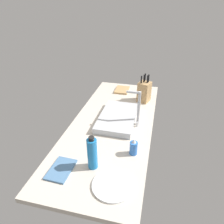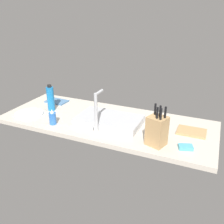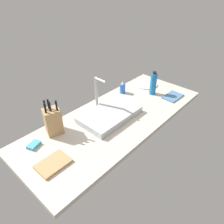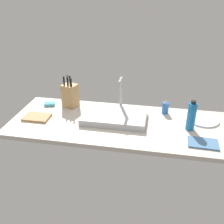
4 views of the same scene
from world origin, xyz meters
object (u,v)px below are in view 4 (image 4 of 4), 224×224
at_px(soap_bottle, 165,107).
at_px(dish_towel, 203,143).
at_px(knife_block, 70,95).
at_px(water_bottle, 191,116).
at_px(faucet, 121,92).
at_px(sink_basin, 114,117).
at_px(cutting_board, 37,117).
at_px(dinner_plate, 203,120).
at_px(dish_sponge, 50,104).

height_order(soap_bottle, dish_towel, soap_bottle).
distance_m(knife_block, soap_bottle, 0.82).
bearing_deg(water_bottle, faucet, 159.91).
xyz_separation_m(sink_basin, soap_bottle, (0.40, 0.19, 0.03)).
relative_size(faucet, soap_bottle, 2.43).
height_order(knife_block, dish_towel, knife_block).
xyz_separation_m(knife_block, cutting_board, (-0.20, -0.26, -0.10)).
bearing_deg(water_bottle, cutting_board, -177.59).
relative_size(sink_basin, knife_block, 1.82).
relative_size(sink_basin, dinner_plate, 2.08).
height_order(soap_bottle, water_bottle, water_bottle).
xyz_separation_m(knife_block, water_bottle, (1.00, -0.21, 0.00)).
bearing_deg(dish_sponge, cutting_board, -91.87).
distance_m(faucet, dish_sponge, 0.66).
bearing_deg(dish_sponge, knife_block, 6.82).
relative_size(knife_block, dish_towel, 1.37).
xyz_separation_m(faucet, dish_sponge, (-0.64, -0.01, -0.16)).
xyz_separation_m(cutting_board, soap_bottle, (1.02, 0.28, 0.04)).
distance_m(faucet, knife_block, 0.45).
bearing_deg(dish_towel, water_bottle, 112.63).
bearing_deg(water_bottle, knife_block, 167.96).
xyz_separation_m(faucet, knife_block, (-0.45, 0.01, -0.07)).
relative_size(sink_basin, dish_sponge, 5.58).
distance_m(sink_basin, water_bottle, 0.59).
bearing_deg(faucet, cutting_board, -158.59).
height_order(knife_block, dish_sponge, knife_block).
distance_m(faucet, soap_bottle, 0.39).
distance_m(soap_bottle, water_bottle, 0.30).
xyz_separation_m(soap_bottle, dish_towel, (0.26, -0.42, -0.05)).
height_order(faucet, water_bottle, faucet).
relative_size(cutting_board, dish_sponge, 2.27).
relative_size(sink_basin, faucet, 1.68).
bearing_deg(soap_bottle, dinner_plate, -13.45).
bearing_deg(dish_towel, soap_bottle, 122.00).
bearing_deg(dinner_plate, soap_bottle, 166.55).
bearing_deg(faucet, water_bottle, -20.09).
distance_m(soap_bottle, dish_towel, 0.49).
bearing_deg(cutting_board, soap_bottle, 15.53).
height_order(water_bottle, dinner_plate, water_bottle).
bearing_deg(dish_towel, cutting_board, 174.05).
xyz_separation_m(cutting_board, water_bottle, (1.20, 0.05, 0.10)).
height_order(cutting_board, water_bottle, water_bottle).
height_order(faucet, dish_towel, faucet).
bearing_deg(cutting_board, knife_block, 53.07).
height_order(faucet, cutting_board, faucet).
relative_size(dish_towel, dish_sponge, 2.24).
height_order(cutting_board, dinner_plate, cutting_board).
relative_size(faucet, knife_block, 1.09).
xyz_separation_m(cutting_board, dinner_plate, (1.32, 0.21, -0.00)).
xyz_separation_m(sink_basin, water_bottle, (0.58, -0.04, 0.08)).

